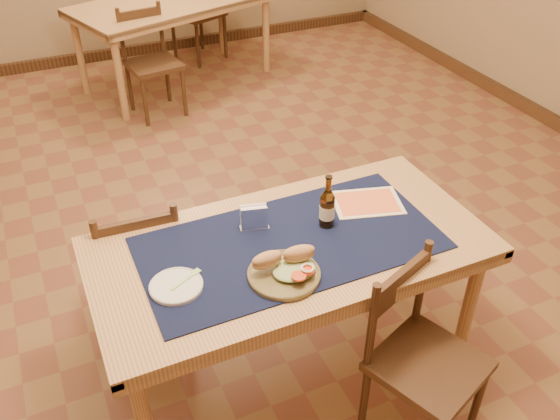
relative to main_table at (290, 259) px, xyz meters
name	(u,v)px	position (x,y,z in m)	size (l,w,h in m)	color
room	(214,23)	(0.00, 0.80, 0.73)	(6.04, 7.04, 2.84)	brown
main_table	(290,259)	(0.00, 0.00, 0.00)	(1.60, 0.80, 0.75)	tan
placemat	(290,243)	(0.00, 0.00, 0.09)	(1.20, 0.60, 0.01)	black
baseboard	(230,258)	(0.00, 0.80, -0.62)	(6.00, 7.00, 0.10)	#472C19
back_table	(173,9)	(0.48, 3.43, 0.00)	(1.87, 1.32, 0.75)	tan
chair_main_far	(141,266)	(-0.54, 0.49, -0.24)	(0.40, 0.40, 0.83)	#472C19
chair_main_near	(421,356)	(0.34, -0.50, -0.23)	(0.50, 0.50, 0.84)	#472C19
chair_back_near	(151,61)	(0.13, 2.92, -0.22)	(0.44, 0.44, 0.85)	#472C19
chair_back_far	(200,12)	(0.86, 3.87, -0.20)	(0.55, 0.55, 0.91)	#472C19
sandwich_plate	(286,269)	(-0.10, -0.17, 0.12)	(0.28, 0.28, 0.11)	brown
side_plate	(176,286)	(-0.49, -0.07, 0.10)	(0.20, 0.20, 0.02)	silver
fork	(188,278)	(-0.44, -0.05, 0.10)	(0.13, 0.08, 0.00)	#A0E07B
beer_bottle	(327,208)	(0.19, 0.04, 0.18)	(0.06, 0.06, 0.24)	#40260B
napkin_holder	(254,218)	(-0.09, 0.15, 0.14)	(0.13, 0.07, 0.11)	white
menu_card	(367,202)	(0.42, 0.11, 0.09)	(0.34, 0.29, 0.01)	beige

